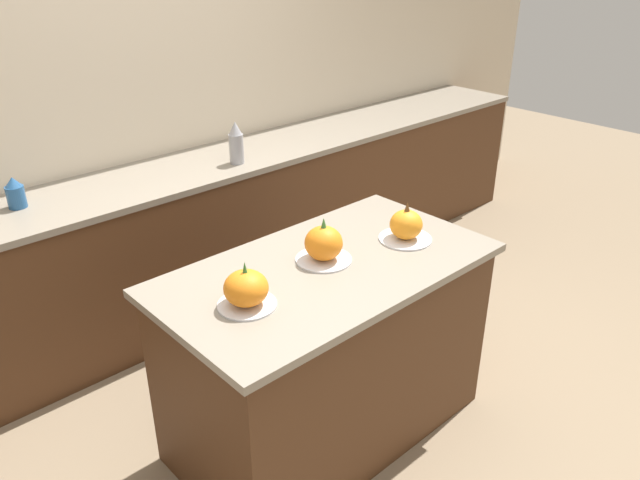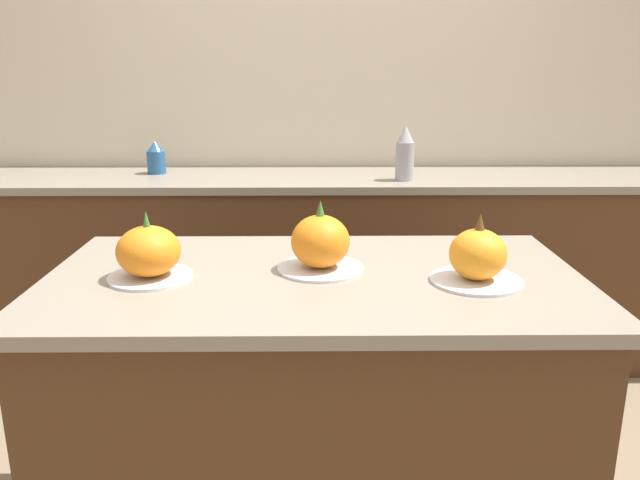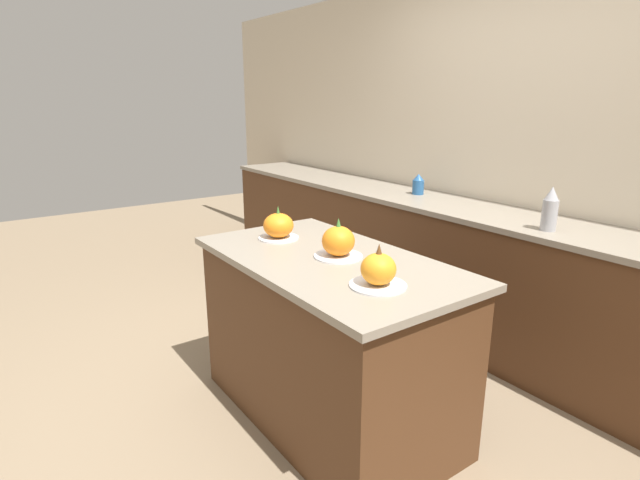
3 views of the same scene
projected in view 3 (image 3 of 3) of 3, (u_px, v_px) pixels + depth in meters
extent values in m
plane|color=#847056|center=(328.00, 414.00, 2.67)|extent=(12.00, 12.00, 0.00)
cube|color=beige|center=(534.00, 158.00, 3.25)|extent=(8.00, 0.06, 2.50)
cube|color=#4C2D19|center=(328.00, 343.00, 2.55)|extent=(1.38, 0.73, 0.85)
cube|color=gray|center=(329.00, 261.00, 2.43)|extent=(1.44, 0.79, 0.03)
cube|color=#4C2D19|center=(491.00, 284.00, 3.29)|extent=(6.00, 0.56, 0.89)
cube|color=gray|center=(498.00, 216.00, 3.16)|extent=(6.00, 0.60, 0.03)
cylinder|color=silver|center=(279.00, 238.00, 2.75)|extent=(0.22, 0.22, 0.01)
ellipsoid|color=orange|center=(278.00, 225.00, 2.73)|extent=(0.17, 0.17, 0.13)
cone|color=#38702D|center=(278.00, 210.00, 2.71)|extent=(0.02, 0.02, 0.05)
cylinder|color=silver|center=(338.00, 256.00, 2.43)|extent=(0.24, 0.24, 0.01)
ellipsoid|color=orange|center=(338.00, 241.00, 2.41)|extent=(0.16, 0.16, 0.15)
cone|color=#38702D|center=(339.00, 223.00, 2.39)|extent=(0.03, 0.03, 0.05)
cylinder|color=silver|center=(378.00, 285.00, 2.06)|extent=(0.24, 0.24, 0.01)
ellipsoid|color=orange|center=(378.00, 269.00, 2.04)|extent=(0.15, 0.15, 0.13)
cone|color=brown|center=(379.00, 249.00, 2.01)|extent=(0.03, 0.03, 0.05)
cylinder|color=#99999E|center=(549.00, 215.00, 2.74)|extent=(0.08, 0.08, 0.17)
cone|color=#99999E|center=(552.00, 193.00, 2.70)|extent=(0.08, 0.08, 0.07)
cylinder|color=#235184|center=(418.00, 187.00, 3.77)|extent=(0.09, 0.09, 0.11)
cone|color=#235184|center=(419.00, 177.00, 3.75)|extent=(0.08, 0.08, 0.05)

